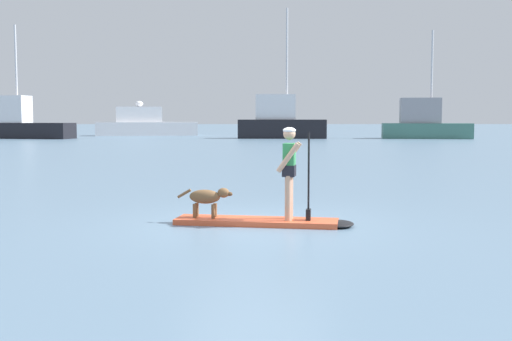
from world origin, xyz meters
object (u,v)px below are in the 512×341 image
object	(u,v)px
moored_boat_far_starboard	(145,125)
moored_boat_center	(424,123)
paddleboard	(269,222)
dog	(207,198)
moored_boat_port	(280,122)
moored_boat_far_port	(8,123)
person_paddler	(290,167)

from	to	relation	value
moored_boat_far_starboard	moored_boat_center	world-z (taller)	moored_boat_center
paddleboard	moored_boat_center	size ratio (longest dim) A/B	0.32
dog	paddleboard	bearing A→B (deg)	-10.09
moored_boat_port	paddleboard	bearing A→B (deg)	-93.03
moored_boat_center	moored_boat_far_port	bearing A→B (deg)	179.01
person_paddler	moored_boat_center	bearing A→B (deg)	71.97
person_paddler	paddleboard	bearing A→B (deg)	169.91
dog	moored_boat_far_port	distance (m)	54.31
moored_boat_far_starboard	moored_boat_port	bearing A→B (deg)	-33.75
moored_boat_far_starboard	dog	bearing A→B (deg)	-79.56
moored_boat_port	moored_boat_center	size ratio (longest dim) A/B	1.21
dog	moored_boat_port	size ratio (longest dim) A/B	0.08
moored_boat_far_port	moored_boat_port	xyz separation A→B (m)	(26.17, -0.01, 0.07)
moored_boat_port	person_paddler	bearing A→B (deg)	-92.59
moored_boat_center	person_paddler	bearing A→B (deg)	-108.03
paddleboard	moored_boat_center	world-z (taller)	moored_boat_center
moored_boat_far_port	moored_boat_port	world-z (taller)	moored_boat_port
paddleboard	moored_boat_far_starboard	size ratio (longest dim) A/B	0.29
moored_boat_far_port	paddleboard	bearing A→B (deg)	-64.63
moored_boat_center	paddleboard	bearing A→B (deg)	-108.45
moored_boat_port	moored_boat_center	bearing A→B (deg)	-2.83
moored_boat_far_starboard	paddleboard	bearing A→B (deg)	-78.55
person_paddler	moored_boat_center	world-z (taller)	moored_boat_center
person_paddler	dog	bearing A→B (deg)	169.91
moored_boat_far_port	moored_boat_far_starboard	bearing A→B (deg)	40.39
moored_boat_far_starboard	moored_boat_port	world-z (taller)	moored_boat_port
person_paddler	dog	xyz separation A→B (m)	(-1.50, 0.27, -0.59)
moored_boat_far_port	moored_boat_center	distance (m)	39.89
moored_boat_far_port	moored_boat_center	size ratio (longest dim) A/B	1.23
dog	moored_boat_far_starboard	distance (m)	60.24
paddleboard	moored_boat_far_starboard	xyz separation A→B (m)	(-12.04, 59.44, 1.16)
person_paddler	moored_boat_far_starboard	distance (m)	60.79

